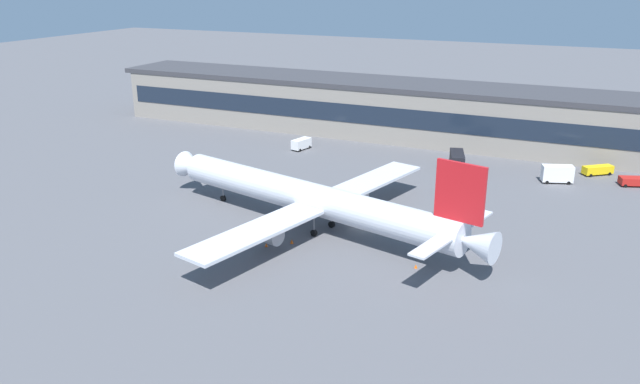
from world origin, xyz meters
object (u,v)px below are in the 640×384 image
fuel_truck (457,160)px  traffic_cone_2 (292,241)px  airliner (314,199)px  pushback_tractor (632,181)px  crew_van (301,144)px  stair_truck (557,173)px  traffic_cone_0 (416,266)px  belt_loader (597,170)px  traffic_cone_1 (266,245)px

fuel_truck → traffic_cone_2: size_ratio=13.03×
airliner → fuel_truck: (13.52, 43.73, -3.34)m
pushback_tractor → fuel_truck: bearing=-176.0°
airliner → pushback_tractor: 66.55m
crew_van → stair_truck: (57.60, -1.26, 0.52)m
airliner → traffic_cone_0: bearing=-20.2°
belt_loader → pushback_tractor: belt_loader is taller
airliner → traffic_cone_0: (19.29, -7.10, -4.93)m
pushback_tractor → traffic_cone_2: pushback_tractor is taller
belt_loader → crew_van: (-64.92, -7.61, 0.31)m
crew_van → traffic_cone_2: crew_van is taller
fuel_truck → traffic_cone_0: fuel_truck is taller
belt_loader → traffic_cone_2: belt_loader is taller
belt_loader → traffic_cone_2: size_ratio=9.22×
airliner → traffic_cone_1: airliner is taller
belt_loader → crew_van: crew_van is taller
pushback_tractor → traffic_cone_0: (-28.49, -53.22, -0.76)m
traffic_cone_0 → traffic_cone_1: (-23.11, -2.30, 0.02)m
stair_truck → traffic_cone_2: (-34.71, -48.79, -1.64)m
belt_loader → airliner: bearing=-129.0°
airliner → fuel_truck: airliner is taller
fuel_truck → traffic_cone_1: size_ratio=14.42×
pushback_tractor → airliner: bearing=-136.0°
crew_van → fuel_truck: fuel_truck is taller
belt_loader → crew_van: size_ratio=1.13×
traffic_cone_0 → traffic_cone_1: size_ratio=0.93×
belt_loader → pushback_tractor: (6.53, -4.83, -0.10)m
airliner → stair_truck: (33.94, 42.08, -3.24)m
stair_truck → traffic_cone_1: (-37.77, -51.48, -1.67)m
traffic_cone_1 → traffic_cone_2: 4.07m
pushback_tractor → belt_loader: bearing=143.5°
traffic_cone_0 → traffic_cone_1: bearing=-174.3°
belt_loader → stair_truck: (-7.31, -8.88, 0.83)m
airliner → traffic_cone_2: 8.34m
pushback_tractor → stair_truck: (-13.84, -4.05, 0.93)m
crew_van → traffic_cone_2: 55.05m
crew_van → fuel_truck: bearing=0.6°
traffic_cone_0 → pushback_tractor: bearing=61.8°
crew_van → traffic_cone_1: crew_van is taller
belt_loader → fuel_truck: bearing=-165.4°
airliner → belt_loader: 65.69m
traffic_cone_2 → fuel_truck: bearing=74.2°
belt_loader → traffic_cone_2: bearing=-126.1°
pushback_tractor → stair_truck: bearing=-163.7°
traffic_cone_0 → traffic_cone_2: 20.06m
airliner → traffic_cone_1: 11.27m
belt_loader → stair_truck: bearing=-129.5°
crew_van → traffic_cone_0: size_ratio=9.72×
fuel_truck → traffic_cone_2: fuel_truck is taller
crew_van → traffic_cone_0: crew_van is taller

